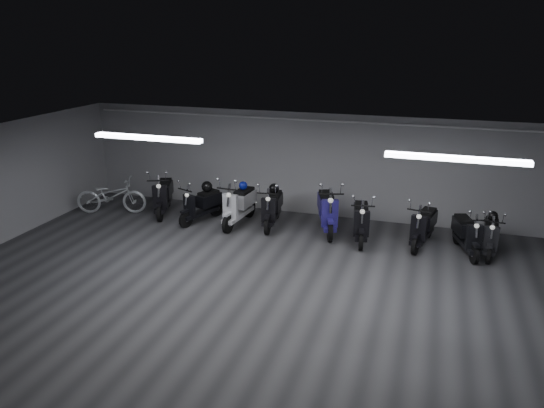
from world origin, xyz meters
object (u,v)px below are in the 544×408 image
(scooter_5, at_px, (361,214))
(scooter_3, at_px, (272,202))
(scooter_8, at_px, (468,228))
(scooter_9, at_px, (491,230))
(scooter_2, at_px, (239,199))
(bicycle, at_px, (111,192))
(scooter_4, at_px, (328,204))
(scooter_0, at_px, (163,190))
(scooter_7, at_px, (424,220))
(helmet_3, at_px, (493,216))
(helmet_0, at_px, (274,188))
(helmet_1, at_px, (243,186))
(scooter_1, at_px, (201,199))
(helmet_2, at_px, (207,187))

(scooter_5, bearing_deg, scooter_3, 164.05)
(scooter_8, xyz_separation_m, scooter_9, (0.50, 0.09, -0.02))
(scooter_2, xyz_separation_m, bicycle, (-3.71, -0.21, -0.10))
(scooter_4, bearing_deg, scooter_8, -24.53)
(scooter_0, bearing_deg, scooter_2, -23.49)
(scooter_7, xyz_separation_m, helmet_3, (1.48, 0.16, 0.21))
(scooter_5, relative_size, helmet_3, 7.89)
(scooter_5, bearing_deg, scooter_8, -10.30)
(scooter_9, relative_size, helmet_0, 6.03)
(scooter_5, xyz_separation_m, scooter_9, (2.90, 0.05, -0.07))
(scooter_3, bearing_deg, helmet_0, 90.00)
(helmet_1, bearing_deg, scooter_4, -1.13)
(scooter_1, distance_m, scooter_2, 1.04)
(scooter_9, bearing_deg, bicycle, -174.34)
(helmet_0, bearing_deg, scooter_3, -83.83)
(scooter_9, xyz_separation_m, helmet_2, (-7.03, 0.20, 0.32))
(helmet_1, bearing_deg, scooter_8, -4.29)
(helmet_1, bearing_deg, helmet_3, -1.01)
(scooter_2, xyz_separation_m, scooter_8, (5.58, -0.15, -0.09))
(scooter_4, height_order, scooter_5, scooter_4)
(helmet_0, bearing_deg, scooter_8, -6.59)
(scooter_4, distance_m, helmet_2, 3.24)
(helmet_1, bearing_deg, helmet_2, -172.17)
(helmet_2, bearing_deg, scooter_0, 178.47)
(scooter_8, height_order, helmet_0, scooter_8)
(helmet_3, bearing_deg, scooter_7, -173.80)
(bicycle, distance_m, helmet_3, 9.81)
(helmet_0, height_order, helmet_3, helmet_0)
(scooter_0, relative_size, scooter_8, 1.13)
(scooter_3, height_order, helmet_1, scooter_3)
(scooter_2, relative_size, scooter_7, 1.10)
(helmet_0, relative_size, helmet_2, 0.92)
(scooter_4, xyz_separation_m, helmet_0, (-1.46, 0.18, 0.21))
(scooter_4, xyz_separation_m, helmet_3, (3.81, -0.06, 0.12))
(scooter_2, relative_size, scooter_4, 0.96)
(scooter_9, xyz_separation_m, helmet_3, (0.02, 0.22, 0.26))
(scooter_0, relative_size, helmet_3, 8.24)
(scooter_8, bearing_deg, scooter_5, 162.19)
(scooter_1, xyz_separation_m, scooter_2, (1.03, 0.09, 0.09))
(scooter_7, bearing_deg, helmet_1, -170.51)
(scooter_8, distance_m, helmet_0, 4.79)
(scooter_1, xyz_separation_m, helmet_1, (1.06, 0.35, 0.37))
(scooter_3, relative_size, helmet_0, 6.63)
(scooter_9, bearing_deg, scooter_7, -177.64)
(scooter_1, xyz_separation_m, helmet_0, (1.86, 0.48, 0.33))
(scooter_0, bearing_deg, scooter_8, -21.69)
(bicycle, bearing_deg, scooter_4, -103.92)
(scooter_7, height_order, helmet_0, scooter_7)
(scooter_3, relative_size, helmet_2, 6.11)
(scooter_3, relative_size, scooter_4, 0.89)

